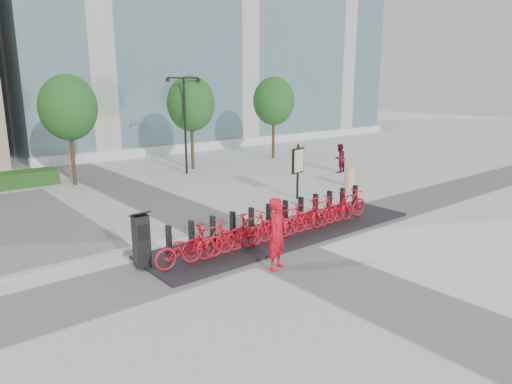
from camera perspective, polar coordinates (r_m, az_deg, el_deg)
ground at (r=13.59m, az=0.74°, el=-6.69°), size 120.00×120.00×0.00m
tree_1 at (r=22.81m, az=-22.42°, el=9.70°), size 2.60×2.60×5.10m
tree_2 at (r=25.49m, az=-8.13°, el=10.85°), size 2.60×2.60×5.10m
tree_3 at (r=29.06m, az=2.22°, el=11.26°), size 2.60×2.60×5.10m
streetlamp at (r=24.15m, az=-8.90°, el=9.60°), size 2.00×0.20×5.00m
dock_pad at (r=14.61m, az=3.91°, el=-5.11°), size 9.60×2.40×0.08m
dock_rail_posts at (r=14.84m, az=2.85°, el=-2.91°), size 8.02×0.50×0.85m
bike_0 at (r=11.96m, az=-8.76°, el=-6.90°), size 1.79×0.62×0.94m
bike_1 at (r=12.30m, az=-5.87°, el=-5.98°), size 1.74×0.49×1.04m
bike_2 at (r=12.70m, az=-3.14°, el=-5.54°), size 1.79×0.62×0.94m
bike_3 at (r=13.10m, az=-0.59°, el=-4.69°), size 1.74×0.49×1.04m
bike_4 at (r=13.55m, az=1.79°, el=-4.30°), size 1.79×0.62×0.94m
bike_5 at (r=14.00m, az=4.02°, el=-3.52°), size 1.74×0.49×1.04m
bike_6 at (r=14.50m, az=6.10°, el=-3.18°), size 1.79×0.62×0.94m
bike_7 at (r=14.98m, az=8.05°, el=-2.48°), size 1.74×0.49×1.04m
bike_8 at (r=15.52m, az=9.85°, el=-2.19°), size 1.79×0.62×0.94m
bike_9 at (r=16.04m, az=11.55°, el=-1.56°), size 1.74×0.49×1.04m
kiosk at (r=12.04m, az=-14.14°, el=-5.81°), size 0.47×0.40×1.49m
worker_red at (r=11.65m, az=2.72°, el=-5.27°), size 0.80×0.67×1.88m
pedestrian at (r=24.92m, az=10.39°, el=4.18°), size 0.83×0.69×1.54m
construction_barrel at (r=21.66m, az=11.67°, el=1.94°), size 0.60×0.60×0.94m
map_sign at (r=18.76m, az=5.27°, el=3.63°), size 0.75×0.26×2.27m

